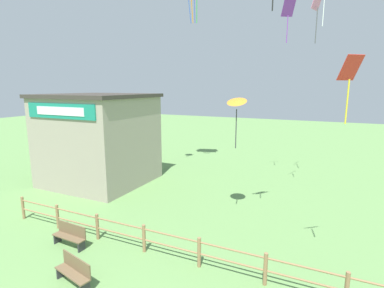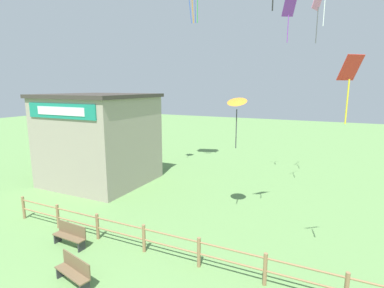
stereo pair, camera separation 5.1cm
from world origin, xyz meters
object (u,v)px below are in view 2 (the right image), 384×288
Objects in this scene: kite_red_diamond at (350,76)px; kite_purple_streamer at (289,12)px; seaside_building at (100,139)px; kite_orange_delta at (237,103)px; kite_pink_diamond at (319,1)px; park_bench_by_building at (70,235)px; park_bench_near_fence at (74,270)px.

kite_purple_streamer reaches higher than kite_red_diamond.
seaside_building is 2.66× the size of kite_orange_delta.
kite_pink_diamond reaches higher than kite_orange_delta.
kite_purple_streamer is at bearing 23.13° from seaside_building.
kite_orange_delta is at bearing -126.70° from kite_pink_diamond.
kite_orange_delta reaches higher than park_bench_by_building.
kite_purple_streamer is (-1.90, 2.81, 0.22)m from kite_pink_diamond.
seaside_building is 4.07× the size of park_bench_by_building.
park_bench_near_fence is 2.78m from park_bench_by_building.
kite_pink_diamond reaches higher than park_bench_by_building.
kite_pink_diamond is 7.25m from kite_orange_delta.
park_bench_near_fence is at bearing -114.85° from kite_orange_delta.
kite_red_diamond is at bearing -71.15° from kite_purple_streamer.
kite_orange_delta is at bearing 65.15° from park_bench_near_fence.
kite_pink_diamond is at bearing 48.32° from park_bench_by_building.
kite_red_diamond reaches higher than kite_orange_delta.
kite_red_diamond is at bearing -18.89° from seaside_building.
park_bench_by_building is at bearing -167.09° from kite_red_diamond.
park_bench_near_fence is at bearing -40.38° from park_bench_by_building.
seaside_building reaches higher than park_bench_by_building.
park_bench_near_fence is at bearing -107.67° from kite_purple_streamer.
park_bench_by_building is 17.75m from kite_purple_streamer.
kite_orange_delta is (-4.58, 3.21, -1.09)m from kite_red_diamond.
kite_orange_delta reaches higher than park_bench_near_fence.
park_bench_by_building is at bearing -131.68° from kite_pink_diamond.
kite_purple_streamer reaches higher than kite_orange_delta.
park_bench_by_building is at bearing -134.93° from kite_orange_delta.
seaside_building is 2.60× the size of kite_purple_streamer.
seaside_building is 11.00m from kite_orange_delta.
kite_pink_diamond is at bearing 101.96° from kite_red_diamond.
seaside_building is at bearing 123.55° from park_bench_by_building.
kite_red_diamond is 11.50m from kite_purple_streamer.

